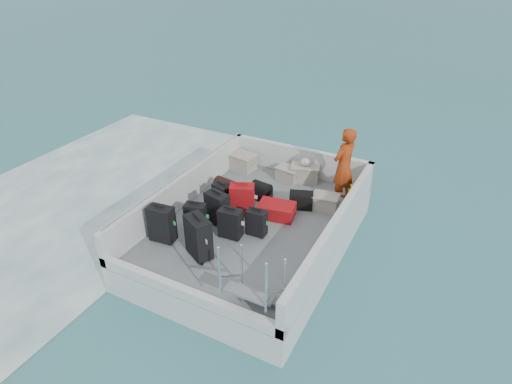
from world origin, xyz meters
TOP-DOWN VIEW (x-y plane):
  - ground at (0.00, 0.00)m, footprint 160.00×160.00m
  - wake_foam at (-4.80, 0.00)m, footprint 10.00×10.00m
  - ferry_hull at (0.00, 0.00)m, footprint 3.60×5.00m
  - deck at (0.00, 0.00)m, footprint 3.30×4.70m
  - deck_fittings at (0.35, -0.32)m, footprint 3.60×5.00m
  - suitcase_0 at (-1.28, -1.35)m, footprint 0.51×0.33m
  - suitcase_1 at (-0.89, -0.79)m, footprint 0.46×0.33m
  - suitcase_2 at (-0.88, 0.19)m, footprint 0.44×0.33m
  - suitcase_3 at (-0.39, -1.41)m, footprint 0.62×0.53m
  - suitcase_4 at (-0.65, -0.36)m, footprint 0.53×0.39m
  - suitcase_5 at (-0.37, 0.17)m, footprint 0.58×0.48m
  - suitcase_6 at (-0.18, -0.64)m, footprint 0.47×0.30m
  - suitcase_7 at (0.24, -0.35)m, footprint 0.40×0.24m
  - suitcase_8 at (0.31, 0.43)m, footprint 0.82×0.61m
  - duffel_0 at (-1.12, 0.69)m, footprint 0.49×0.37m
  - duffel_1 at (-0.29, 0.92)m, footprint 0.46×0.36m
  - duffel_2 at (0.63, 0.99)m, footprint 0.58×0.45m
  - crate_0 at (-1.39, 1.98)m, footprint 0.70×0.52m
  - crate_1 at (-0.11, 1.98)m, footprint 0.57×0.44m
  - crate_2 at (0.25, 2.15)m, footprint 0.74×0.61m
  - crate_3 at (1.12, 1.18)m, footprint 0.56×0.42m
  - yellow_bag at (1.45, 2.12)m, footprint 0.28×0.26m
  - white_bag at (0.25, 2.15)m, footprint 0.24×0.24m
  - passenger at (1.30, 1.67)m, footprint 0.61×0.74m

SIDE VIEW (x-z plane):
  - ground at x=0.00m, z-range 0.00..0.00m
  - wake_foam at x=-4.80m, z-range 0.00..0.00m
  - ferry_hull at x=0.00m, z-range 0.00..0.60m
  - deck at x=0.00m, z-range 0.60..0.62m
  - yellow_bag at x=1.45m, z-range 0.62..0.84m
  - suitcase_8 at x=0.31m, z-range 0.62..0.92m
  - crate_3 at x=1.12m, z-range 0.62..0.93m
  - crate_1 at x=-0.11m, z-range 0.62..0.94m
  - duffel_0 at x=-1.12m, z-range 0.62..0.94m
  - duffel_1 at x=-0.29m, z-range 0.62..0.94m
  - duffel_2 at x=0.63m, z-range 0.62..0.94m
  - crate_2 at x=0.25m, z-range 0.62..1.00m
  - crate_0 at x=-1.39m, z-range 0.62..1.01m
  - suitcase_7 at x=0.24m, z-range 0.62..1.18m
  - suitcase_2 at x=-0.88m, z-range 0.62..1.18m
  - suitcase_6 at x=-0.18m, z-range 0.62..1.24m
  - suitcase_1 at x=-0.89m, z-range 0.62..1.24m
  - suitcase_5 at x=-0.37m, z-range 0.62..1.32m
  - suitcase_4 at x=-0.65m, z-range 0.62..1.32m
  - deck_fittings at x=0.35m, z-range 0.54..1.44m
  - suitcase_0 at x=-1.28m, z-range 0.62..1.37m
  - suitcase_3 at x=-0.39m, z-range 0.62..1.44m
  - white_bag at x=0.25m, z-range 1.00..1.18m
  - passenger at x=1.30m, z-range 0.62..2.34m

